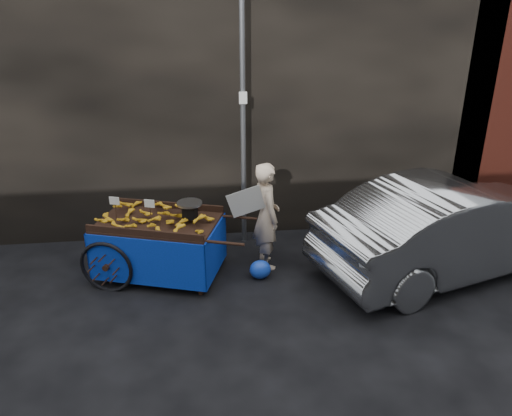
{
  "coord_description": "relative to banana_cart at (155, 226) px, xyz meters",
  "views": [
    {
      "loc": [
        -0.4,
        -6.2,
        3.8
      ],
      "look_at": [
        0.41,
        0.5,
        0.92
      ],
      "focal_mm": 35.0,
      "sensor_mm": 36.0,
      "label": 1
    }
  ],
  "objects": [
    {
      "name": "plastic_bag",
      "position": [
        1.48,
        -0.31,
        -0.64
      ],
      "size": [
        0.31,
        0.25,
        0.28
      ],
      "primitive_type": "ellipsoid",
      "color": "blue",
      "rests_on": "ground"
    },
    {
      "name": "vendor",
      "position": [
        1.62,
        0.08,
        0.04
      ],
      "size": [
        0.85,
        0.66,
        1.63
      ],
      "rotation": [
        0.0,
        0.0,
        1.76
      ],
      "color": "beige",
      "rests_on": "ground"
    },
    {
      "name": "parked_car",
      "position": [
        4.34,
        -0.36,
        -0.08
      ],
      "size": [
        4.49,
        2.67,
        1.4
      ],
      "primitive_type": "imported",
      "rotation": [
        0.0,
        0.0,
        1.87
      ],
      "color": "#A5A7AC",
      "rests_on": "ground"
    },
    {
      "name": "street_pole",
      "position": [
        1.37,
        0.94,
        1.23
      ],
      "size": [
        0.12,
        0.1,
        4.0
      ],
      "color": "slate",
      "rests_on": "ground"
    },
    {
      "name": "building_wall",
      "position": [
        1.46,
        2.24,
        1.72
      ],
      "size": [
        13.5,
        2.0,
        5.0
      ],
      "color": "black",
      "rests_on": "ground"
    },
    {
      "name": "banana_cart",
      "position": [
        0.0,
        0.0,
        0.0
      ],
      "size": [
        2.51,
        1.69,
        1.26
      ],
      "rotation": [
        0.0,
        0.0,
        -0.32
      ],
      "color": "black",
      "rests_on": "ground"
    },
    {
      "name": "ground",
      "position": [
        1.07,
        -0.36,
        -0.78
      ],
      "size": [
        80.0,
        80.0,
        0.0
      ],
      "primitive_type": "plane",
      "color": "black",
      "rests_on": "ground"
    }
  ]
}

